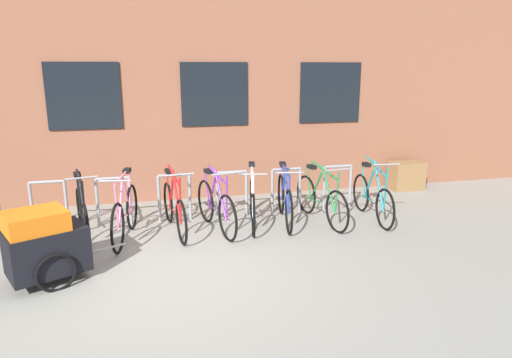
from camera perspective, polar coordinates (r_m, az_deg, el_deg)
name	(u,v)px	position (r m, az deg, el deg)	size (l,w,h in m)	color
ground_plane	(163,268)	(6.23, -11.60, -10.95)	(42.00, 42.00, 0.00)	gray
storefront_building	(149,79)	(12.63, -13.37, 12.15)	(28.00, 7.57, 4.55)	brown
bike_rack	(174,193)	(7.85, -10.25, -1.70)	(6.57, 0.05, 0.84)	gray
bicycle_red	(174,208)	(7.38, -10.27, -3.66)	(0.44, 1.78, 1.09)	black
bicycle_blue	(285,200)	(7.71, 3.65, -2.62)	(0.47, 1.78, 1.01)	black
bicycle_black	(82,214)	(7.51, -21.05, -4.10)	(0.51, 1.63, 1.08)	black
bicycle_teal	(372,198)	(8.13, 14.46, -2.28)	(0.44, 1.72, 1.10)	black
bicycle_green	(321,200)	(7.82, 8.16, -2.60)	(0.44, 1.78, 1.05)	black
bicycle_white	(252,203)	(7.55, -0.46, -3.04)	(0.48, 1.64, 1.03)	black
bicycle_pink	(125,214)	(7.24, -16.18, -4.22)	(0.46, 1.74, 1.07)	black
bicycle_purple	(216,206)	(7.37, -5.09, -3.46)	(0.51, 1.71, 1.07)	black
bike_trailer	(45,245)	(6.15, -25.12, -7.49)	(1.44, 0.93, 0.94)	black
planter_box	(406,176)	(10.34, 18.44, 0.41)	(0.70, 0.44, 0.60)	olive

